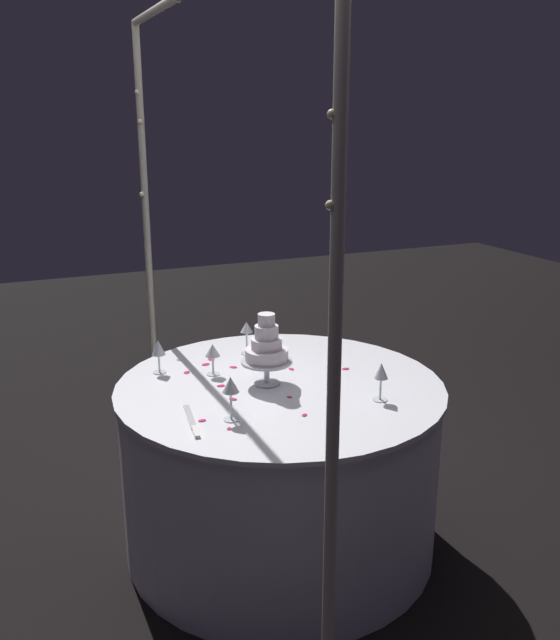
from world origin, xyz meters
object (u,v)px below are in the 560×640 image
(decorative_arch, at_px, (206,211))
(wine_glass_4, at_px, (381,373))
(wine_glass_2, at_px, (247,330))
(tiered_cake, at_px, (267,349))
(wine_glass_0, at_px, (213,352))
(cake_knife, at_px, (192,423))
(wine_glass_1, at_px, (231,387))
(wine_glass_3, at_px, (158,349))
(main_table, at_px, (280,464))

(decorative_arch, xyz_separation_m, wine_glass_4, (-0.32, -0.61, -0.64))
(decorative_arch, bearing_deg, wine_glass_4, -117.95)
(wine_glass_2, xyz_separation_m, wine_glass_4, (-0.74, -0.29, -0.01))
(tiered_cake, height_order, wine_glass_0, tiered_cake)
(wine_glass_0, bearing_deg, cake_knife, 153.16)
(tiered_cake, xyz_separation_m, wine_glass_1, (-0.28, 0.26, -0.03))
(wine_glass_2, xyz_separation_m, cake_knife, (-0.66, 0.47, -0.12))
(decorative_arch, xyz_separation_m, wine_glass_0, (0.22, -0.08, -0.65))
(wine_glass_1, height_order, cake_knife, wine_glass_1)
(wine_glass_1, xyz_separation_m, wine_glass_2, (0.68, -0.32, -0.01))
(tiered_cake, distance_m, wine_glass_2, 0.41)
(tiered_cake, xyz_separation_m, wine_glass_3, (0.32, 0.39, -0.05))
(wine_glass_0, height_order, wine_glass_1, wine_glass_1)
(wine_glass_4, height_order, cake_knife, wine_glass_4)
(decorative_arch, height_order, wine_glass_3, decorative_arch)
(decorative_arch, height_order, main_table, decorative_arch)
(decorative_arch, xyz_separation_m, wine_glass_1, (-0.26, 0.01, -0.62))
(wine_glass_4, bearing_deg, wine_glass_1, 84.34)
(tiered_cake, height_order, wine_glass_1, tiered_cake)
(wine_glass_2, bearing_deg, tiered_cake, 171.33)
(wine_glass_1, xyz_separation_m, wine_glass_4, (-0.06, -0.61, -0.02))
(main_table, distance_m, wine_glass_3, 0.74)
(main_table, distance_m, tiered_cake, 0.55)
(wine_glass_0, xyz_separation_m, wine_glass_3, (0.12, 0.21, 0.00))
(tiered_cake, bearing_deg, wine_glass_1, 137.19)
(decorative_arch, xyz_separation_m, cake_knife, (-0.24, 0.15, -0.75))
(tiered_cake, relative_size, wine_glass_2, 1.95)
(main_table, height_order, wine_glass_1, wine_glass_1)
(cake_knife, bearing_deg, wine_glass_1, -99.99)
(decorative_arch, height_order, wine_glass_4, decorative_arch)
(wine_glass_1, relative_size, wine_glass_4, 1.09)
(wine_glass_0, xyz_separation_m, cake_knife, (-0.46, 0.23, -0.10))
(wine_glass_3, height_order, wine_glass_4, wine_glass_4)
(decorative_arch, bearing_deg, wine_glass_1, 178.58)
(wine_glass_0, bearing_deg, wine_glass_3, 61.28)
(main_table, height_order, tiered_cake, tiered_cake)
(wine_glass_3, bearing_deg, decorative_arch, -158.19)
(wine_glass_1, bearing_deg, wine_glass_0, -10.08)
(decorative_arch, bearing_deg, cake_knife, 147.32)
(main_table, bearing_deg, wine_glass_0, 46.33)
(wine_glass_3, height_order, cake_knife, wine_glass_3)
(wine_glass_2, height_order, cake_knife, wine_glass_2)
(cake_knife, bearing_deg, tiered_cake, -57.77)
(wine_glass_0, relative_size, cake_knife, 0.48)
(decorative_arch, relative_size, wine_glass_0, 16.34)
(wine_glass_4, bearing_deg, wine_glass_2, 21.48)
(main_table, relative_size, wine_glass_2, 8.76)
(wine_glass_0, distance_m, wine_glass_4, 0.76)
(decorative_arch, bearing_deg, wine_glass_0, -19.81)
(main_table, relative_size, wine_glass_1, 8.10)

